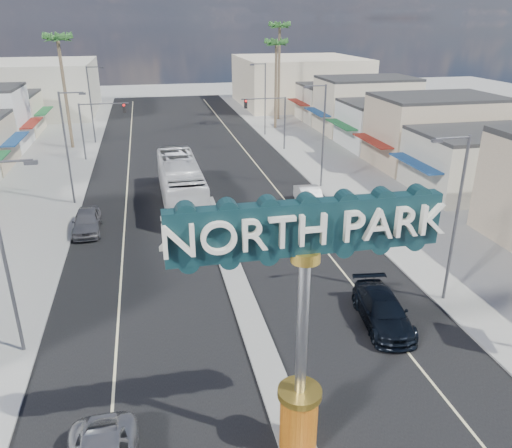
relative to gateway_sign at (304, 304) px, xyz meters
name	(u,v)px	position (x,y,z in m)	size (l,w,h in m)	color
ground	(204,195)	(0.00, 28.02, -5.93)	(160.00, 160.00, 0.00)	gray
road	(204,195)	(0.00, 28.02, -5.92)	(20.00, 120.00, 0.01)	black
median_island	(237,284)	(0.00, 12.02, -5.85)	(1.30, 30.00, 0.16)	gray
sidewalk_left	(31,207)	(-14.00, 28.02, -5.87)	(8.00, 120.00, 0.12)	gray
sidewalk_right	(356,184)	(14.00, 28.02, -5.87)	(8.00, 120.00, 0.12)	gray
storefront_row_right	(394,121)	(24.00, 41.02, -2.93)	(12.00, 42.00, 6.00)	#B7B29E
backdrop_far_left	(28,88)	(-22.00, 73.02, -1.93)	(20.00, 20.00, 8.00)	#B7B29E
backdrop_far_right	(299,81)	(22.00, 73.02, -1.93)	(20.00, 20.00, 8.00)	beige
gateway_sign	(304,304)	(0.00, 0.00, 0.00)	(8.20, 1.50, 9.15)	#B4440D
traffic_signal_left	(99,120)	(-9.18, 42.02, -1.65)	(5.09, 0.45, 6.00)	#47474C
traffic_signal_right	(269,113)	(9.18, 42.02, -1.65)	(5.09, 0.45, 6.00)	#47474C
streetlight_l_near	(7,251)	(-10.43, 8.02, -0.86)	(2.03, 0.22, 9.00)	#47474C
streetlight_l_mid	(68,143)	(-10.43, 28.02, -0.86)	(2.03, 0.22, 9.00)	#47474C
streetlight_l_far	(92,101)	(-10.43, 50.02, -0.86)	(2.03, 0.22, 9.00)	#47474C
streetlight_r_near	(454,213)	(10.43, 8.02, -0.86)	(2.03, 0.22, 9.00)	#47474C
streetlight_r_mid	(322,131)	(10.43, 28.02, -0.86)	(2.03, 0.22, 9.00)	#47474C
streetlight_r_far	(264,96)	(10.43, 50.02, -0.86)	(2.03, 0.22, 9.00)	#47474C
palm_left_far	(58,44)	(-13.00, 48.02, 5.57)	(2.60, 2.60, 13.10)	brown
palm_right_mid	(276,47)	(13.00, 54.02, 4.67)	(2.60, 2.60, 12.10)	brown
palm_right_far	(280,31)	(15.00, 60.02, 6.46)	(2.60, 2.60, 14.10)	brown
suv_right	(383,310)	(6.36, 6.65, -5.17)	(2.11, 5.19, 1.51)	black
car_parked_left	(87,221)	(-9.00, 21.89, -5.14)	(1.87, 4.65, 1.58)	slate
car_parked_right	(310,198)	(7.98, 23.26, -5.13)	(1.68, 4.82, 1.59)	silver
city_bus	(181,182)	(-2.00, 26.35, -4.13)	(3.02, 12.89, 3.59)	white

